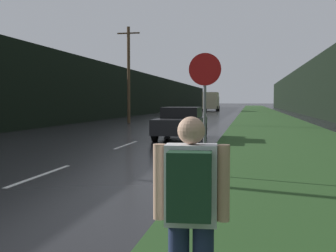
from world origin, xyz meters
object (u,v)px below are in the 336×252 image
object	(u,v)px
stop_sign	(205,99)
car_passing_near	(181,123)
delivery_truck	(211,101)
hitchhiker_with_backpack	(191,211)

from	to	relation	value
stop_sign	car_passing_near	bearing A→B (deg)	102.37
car_passing_near	delivery_truck	xyz separation A→B (m)	(-3.46, 54.21, 0.96)
stop_sign	hitchhiker_with_backpack	bearing A→B (deg)	-84.90
hitchhiker_with_backpack	delivery_truck	size ratio (longest dim) A/B	0.23
hitchhiker_with_backpack	stop_sign	bearing A→B (deg)	90.86
car_passing_near	delivery_truck	size ratio (longest dim) A/B	0.62
stop_sign	delivery_truck	world-z (taller)	delivery_truck
stop_sign	car_passing_near	size ratio (longest dim) A/B	0.64
stop_sign	hitchhiker_with_backpack	xyz separation A→B (m)	(0.60, -6.66, -0.85)
hitchhiker_with_backpack	delivery_truck	world-z (taller)	delivery_truck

